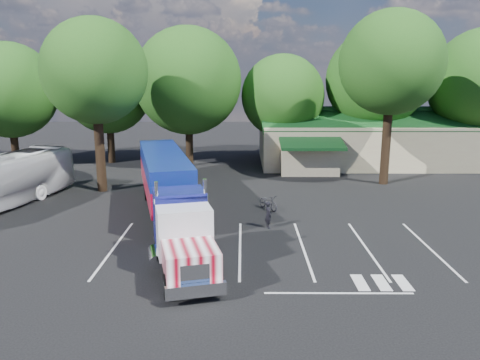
{
  "coord_description": "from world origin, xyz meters",
  "views": [
    {
      "loc": [
        0.13,
        -28.33,
        8.55
      ],
      "look_at": [
        -0.04,
        0.87,
        2.0
      ],
      "focal_mm": 35.0,
      "sensor_mm": 36.0,
      "label": 1
    }
  ],
  "objects_px": {
    "woman": "(268,215)",
    "semi_truck": "(168,186)",
    "bicycle": "(268,202)",
    "silver_sedan": "(351,162)"
  },
  "relations": [
    {
      "from": "woman",
      "to": "bicycle",
      "type": "xyz_separation_m",
      "value": [
        0.2,
        3.75,
        -0.28
      ]
    },
    {
      "from": "semi_truck",
      "to": "silver_sedan",
      "type": "xyz_separation_m",
      "value": [
        14.33,
        15.95,
        -1.48
      ]
    },
    {
      "from": "silver_sedan",
      "to": "bicycle",
      "type": "bearing_deg",
      "value": 133.93
    },
    {
      "from": "woman",
      "to": "semi_truck",
      "type": "bearing_deg",
      "value": 65.75
    },
    {
      "from": "woman",
      "to": "bicycle",
      "type": "relative_size",
      "value": 0.82
    },
    {
      "from": "woman",
      "to": "silver_sedan",
      "type": "bearing_deg",
      "value": -43.33
    },
    {
      "from": "semi_truck",
      "to": "silver_sedan",
      "type": "height_order",
      "value": "semi_truck"
    },
    {
      "from": "silver_sedan",
      "to": "woman",
      "type": "bearing_deg",
      "value": 139.59
    },
    {
      "from": "woman",
      "to": "silver_sedan",
      "type": "height_order",
      "value": "silver_sedan"
    },
    {
      "from": "bicycle",
      "to": "woman",
      "type": "bearing_deg",
      "value": -125.18
    }
  ]
}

